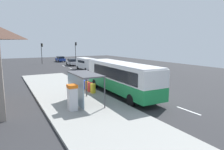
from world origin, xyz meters
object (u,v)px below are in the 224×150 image
Objects in this scene: sedan_near at (60,59)px; ticket_machine at (72,97)px; recycling_bin_orange at (88,86)px; bus_shelter at (81,81)px; traffic_light_far_side at (42,50)px; recycling_bin_yellow at (93,88)px; bus at (120,76)px; recycling_bin_blue at (85,85)px; sedan_far at (72,62)px; traffic_light_near_side at (76,49)px; white_van at (86,63)px; recycling_bin_red at (90,87)px.

ticket_machine reaches higher than sedan_near.
bus_shelter is (-2.21, -4.15, 1.44)m from recycling_bin_orange.
traffic_light_far_side is at bearing 88.09° from recycling_bin_orange.
ticket_machine is 2.04× the size of recycling_bin_yellow.
bus reaches higher than recycling_bin_blue.
sedan_far is 0.81× the size of traffic_light_near_side.
white_van is 5.56× the size of recycling_bin_yellow.
recycling_bin_blue is at bearing -104.62° from sedan_far.
ticket_machine is 2.04× the size of recycling_bin_blue.
ticket_machine is 0.35× the size of traffic_light_near_side.
recycling_bin_red is at bearing -106.44° from traffic_light_near_side.
recycling_bin_orange is 0.18× the size of traffic_light_far_side.
white_van is 1.19× the size of sedan_near.
bus_shelter is at bearing -106.32° from sedan_far.
recycling_bin_blue is at bearing 65.48° from bus_shelter.
traffic_light_far_side is (1.10, 32.96, 2.78)m from recycling_bin_orange.
white_van is at bearing 67.50° from bus_shelter.
recycling_bin_red is 1.40m from recycling_bin_blue.
recycling_bin_blue is at bearing -111.87° from white_van.
traffic_light_far_side is (1.10, 33.66, 2.78)m from recycling_bin_red.
traffic_light_near_side is 1.05× the size of traffic_light_far_side.
recycling_bin_orange is at bearing -111.03° from white_van.
bus reaches higher than white_van.
bus_shelter reaches higher than recycling_bin_orange.
sedan_near is 2.28× the size of ticket_machine.
sedan_near is (0.10, 19.58, -0.55)m from white_van.
sedan_far is 27.10m from recycling_bin_red.
sedan_near is at bearing 89.99° from sedan_far.
recycling_bin_red is (-6.50, -36.92, -0.14)m from sedan_near.
traffic_light_far_side reaches higher than recycling_bin_orange.
recycling_bin_blue is at bearing 60.89° from ticket_machine.
recycling_bin_red is at bearing -90.00° from recycling_bin_orange.
traffic_light_near_side reaches higher than recycling_bin_orange.
traffic_light_far_side reaches higher than sedan_far.
sedan_near reaches higher than recycling_bin_blue.
sedan_far is at bearing 73.68° from bus_shelter.
recycling_bin_red is 1.00× the size of recycling_bin_blue.
bus_shelter is at bearing -102.18° from sedan_near.
sedan_far is at bearing 72.31° from ticket_machine.
ticket_machine is at bearing -154.26° from bus.
traffic_light_far_side is at bearing 88.05° from recycling_bin_blue.
traffic_light_near_side reaches higher than sedan_near.
recycling_bin_red is 4.35m from bus_shelter.
ticket_machine is at bearing -130.38° from recycling_bin_yellow.
sedan_near is 38.18m from recycling_bin_yellow.
recycling_bin_blue is at bearing -100.37° from sedan_near.
white_van is 2.72× the size of ticket_machine.
recycling_bin_yellow is 1.00× the size of recycling_bin_orange.
sedan_near is at bearing 89.70° from white_van.
recycling_bin_orange is at bearing -100.17° from sedan_near.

